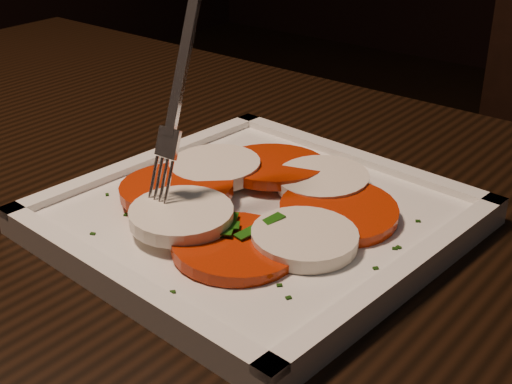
{
  "coord_description": "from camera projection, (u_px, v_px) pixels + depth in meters",
  "views": [
    {
      "loc": [
        0.23,
        -0.33,
        1.01
      ],
      "look_at": [
        -0.05,
        0.03,
        0.78
      ],
      "focal_mm": 50.0,
      "sensor_mm": 36.0,
      "label": 1
    }
  ],
  "objects": [
    {
      "name": "table",
      "position": [
        128.0,
        337.0,
        0.57
      ],
      "size": [
        1.22,
        0.84,
        0.75
      ],
      "rotation": [
        0.0,
        0.0,
        -0.03
      ],
      "color": "black",
      "rests_on": "ground"
    },
    {
      "name": "plate",
      "position": [
        256.0,
        219.0,
        0.52
      ],
      "size": [
        0.29,
        0.29,
        0.01
      ],
      "primitive_type": "cube",
      "rotation": [
        0.0,
        0.0,
        -0.1
      ],
      "color": "white",
      "rests_on": "table"
    },
    {
      "name": "caprese_salad",
      "position": [
        256.0,
        200.0,
        0.52
      ],
      "size": [
        0.22,
        0.23,
        0.02
      ],
      "color": "#BD2104",
      "rests_on": "plate"
    },
    {
      "name": "fork",
      "position": [
        187.0,
        78.0,
        0.49
      ],
      "size": [
        0.02,
        0.06,
        0.16
      ],
      "primitive_type": null,
      "rotation": [
        0.0,
        0.0,
        0.0
      ],
      "color": "white",
      "rests_on": "caprese_salad"
    }
  ]
}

